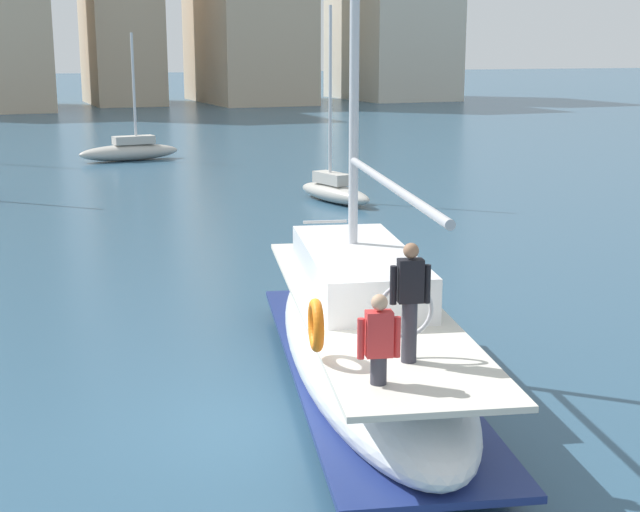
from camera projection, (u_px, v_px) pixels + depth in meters
ground_plane at (282, 432)px, 13.16m from camera, size 400.00×400.00×0.00m
main_sailboat at (364, 335)px, 14.69m from camera, size 4.54×9.89×11.77m
moored_sloop_far at (334, 189)px, 32.65m from camera, size 1.77×4.16×6.90m
moored_cutter_right at (130, 150)px, 44.80m from camera, size 5.11×1.84×6.18m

